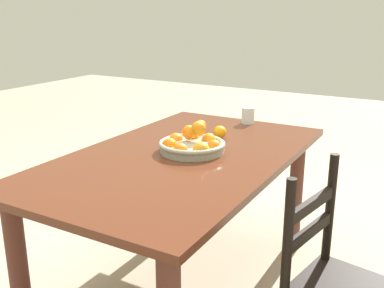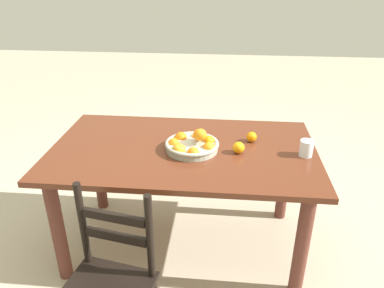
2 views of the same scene
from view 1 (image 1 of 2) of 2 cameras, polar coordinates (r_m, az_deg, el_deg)
name	(u,v)px [view 1 (image 1 of 2)]	position (r m, az deg, el deg)	size (l,w,h in m)	color
ground_plane	(183,288)	(2.52, -1.21, -17.77)	(12.00, 12.00, 0.00)	tan
dining_table	(182,177)	(2.22, -1.30, -4.17)	(1.63, 0.96, 0.75)	#542717
fruit_bowl	(192,145)	(2.21, 0.00, -0.08)	(0.33, 0.33, 0.15)	#A2A894
orange_loose_0	(220,132)	(2.44, 3.55, 1.50)	(0.07, 0.07, 0.07)	orange
orange_loose_1	(201,126)	(2.59, 1.09, 2.35)	(0.07, 0.07, 0.07)	orange
drinking_glass	(248,115)	(2.79, 7.11, 3.62)	(0.08, 0.08, 0.10)	silver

